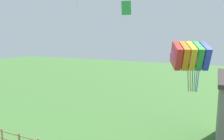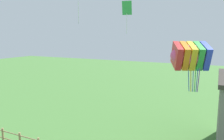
# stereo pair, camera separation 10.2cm
# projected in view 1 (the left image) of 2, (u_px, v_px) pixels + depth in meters

# --- Properties ---
(kite_rainbow_parafoil) EXTENTS (3.53, 3.10, 3.71)m
(kite_rainbow_parafoil) POSITION_uv_depth(u_px,v_px,m) (190.00, 56.00, 16.04)
(kite_rainbow_parafoil) COLOR #E54C8C
(kite_green_diamond) EXTENTS (0.87, 0.37, 2.77)m
(kite_green_diamond) POSITION_uv_depth(u_px,v_px,m) (126.00, 11.00, 18.89)
(kite_green_diamond) COLOR green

